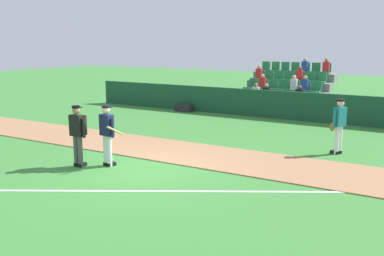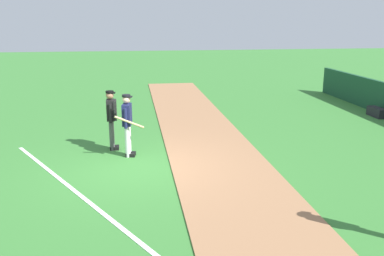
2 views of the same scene
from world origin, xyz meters
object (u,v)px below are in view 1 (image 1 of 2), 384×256
object	(u,v)px
umpire_home_plate	(78,132)
runner_teal_jersey	(339,124)
equipment_bag	(184,108)
batter_navy_jersey	(107,133)

from	to	relation	value
umpire_home_plate	runner_teal_jersey	distance (m)	7.98
equipment_bag	umpire_home_plate	bearing A→B (deg)	-74.70
batter_navy_jersey	equipment_bag	world-z (taller)	batter_navy_jersey
umpire_home_plate	equipment_bag	xyz separation A→B (m)	(-2.78, 10.15, -0.82)
umpire_home_plate	batter_navy_jersey	bearing A→B (deg)	33.82
batter_navy_jersey	umpire_home_plate	size ratio (longest dim) A/B	1.00
runner_teal_jersey	equipment_bag	size ratio (longest dim) A/B	1.96
batter_navy_jersey	equipment_bag	bearing A→B (deg)	109.65
umpire_home_plate	runner_teal_jersey	xyz separation A→B (m)	(6.02, 5.24, -0.04)
batter_navy_jersey	equipment_bag	distance (m)	10.32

